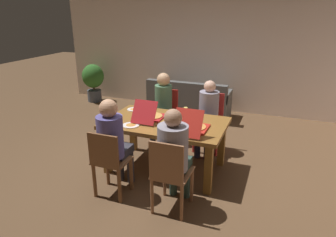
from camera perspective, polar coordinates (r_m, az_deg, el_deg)
ground_plane at (r=4.72m, az=-0.44°, el=-9.26°), size 20.00×20.00×0.00m
back_wall at (r=7.22m, az=8.93°, el=11.90°), size 7.75×0.12×2.62m
dining_table at (r=4.43m, az=-0.46°, el=-1.86°), size 1.73×1.05×0.76m
chair_0 at (r=5.20m, az=7.75°, el=-0.27°), size 0.45×0.40×0.97m
person_0 at (r=5.00m, az=7.45°, el=1.29°), size 0.32×0.55×1.22m
chair_1 at (r=5.50m, az=-0.49°, el=1.12°), size 0.42×0.42×0.94m
person_1 at (r=5.29m, az=-1.10°, el=2.89°), size 0.30×0.53×1.27m
chair_2 at (r=3.92m, az=-11.00°, el=-8.10°), size 0.43×0.38×0.91m
person_2 at (r=3.90m, az=-10.29°, el=-3.72°), size 0.33×0.54×1.29m
chair_3 at (r=3.54m, az=0.34°, el=-10.21°), size 0.42×0.46×0.95m
person_3 at (r=3.55m, az=1.14°, el=-5.98°), size 0.36×0.50×1.27m
pizza_box_0 at (r=4.50m, az=-3.30°, el=0.54°), size 0.35×0.54×0.32m
pizza_box_1 at (r=4.08m, az=4.68°, el=-1.55°), size 0.37×0.57×0.35m
plate_0 at (r=4.92m, az=-6.44°, el=1.74°), size 0.21×0.21×0.03m
plate_1 at (r=4.27m, az=-7.00°, el=-1.21°), size 0.24×0.24×0.03m
drinking_glass_0 at (r=4.33m, az=-9.89°, el=-0.37°), size 0.08×0.08×0.11m
drinking_glass_1 at (r=4.69m, az=3.32°, el=1.46°), size 0.06×0.06×0.11m
couch at (r=6.83m, az=3.94°, el=2.91°), size 1.78×0.77×0.83m
potted_plant at (r=8.09m, az=-13.85°, el=7.13°), size 0.55×0.55×0.97m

